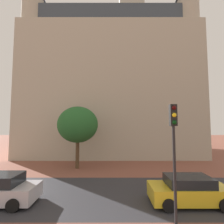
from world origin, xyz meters
name	(u,v)px	position (x,y,z in m)	size (l,w,h in m)	color
ground_plane	(110,181)	(0.00, 10.00, 0.00)	(120.00, 120.00, 0.00)	brown
street_asphalt_strip	(110,193)	(0.00, 7.68, 0.00)	(120.00, 6.27, 0.00)	#2D2D33
landmark_building	(112,86)	(0.17, 24.76, 10.71)	(24.28, 15.82, 39.42)	#B2A893
car_yellow	(189,190)	(4.26, 6.30, 0.70)	(4.14, 2.02, 1.45)	gold
traffic_light_pole	(174,142)	(2.68, 3.91, 3.52)	(0.28, 0.34, 5.07)	black
tree_curb_far	(78,125)	(-3.27, 13.77, 4.26)	(3.99, 3.99, 6.07)	#4C3823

